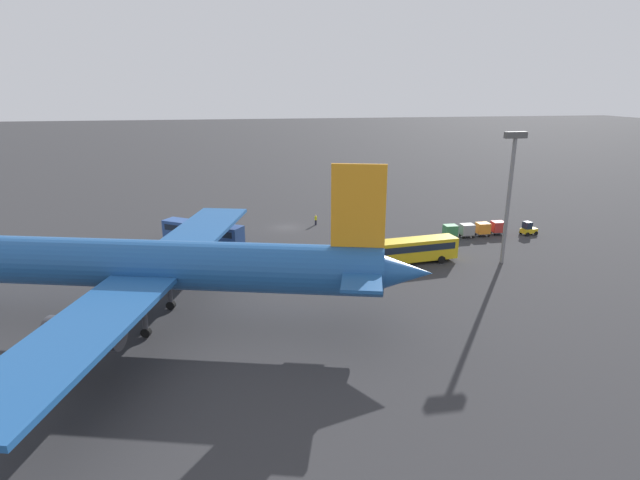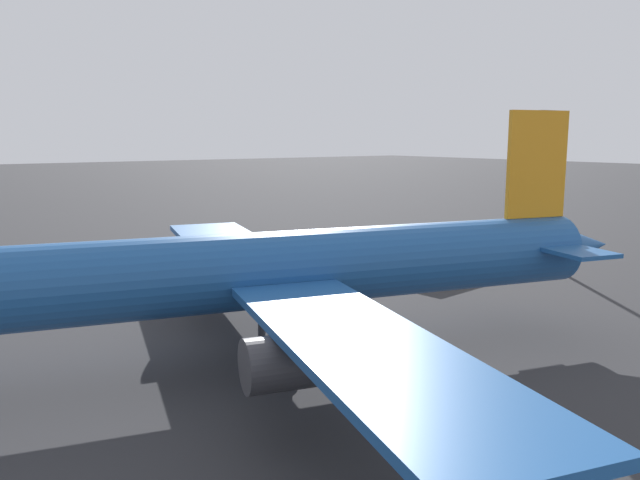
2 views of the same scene
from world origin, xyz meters
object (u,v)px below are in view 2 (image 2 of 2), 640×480
(cargo_cart_orange, at_px, (478,235))
(cargo_cart_red, at_px, (489,233))
(shuttle_bus_far, at_px, (456,253))
(baggage_tug, at_px, (516,232))
(shuttle_bus_near, at_px, (163,263))
(airplane, at_px, (247,273))
(worker_person, at_px, (278,244))
(cargo_cart_grey, at_px, (465,237))
(cargo_cart_green, at_px, (451,239))

(cargo_cart_orange, bearing_deg, cargo_cart_red, -172.75)
(shuttle_bus_far, xyz_separation_m, cargo_cart_red, (-18.12, -10.22, -0.71))
(shuttle_bus_far, bearing_deg, baggage_tug, -164.51)
(shuttle_bus_far, relative_size, cargo_cart_red, 6.24)
(shuttle_bus_near, relative_size, cargo_cart_orange, 5.82)
(airplane, height_order, shuttle_bus_far, airplane)
(airplane, height_order, cargo_cart_orange, airplane)
(worker_person, xyz_separation_m, cargo_cart_grey, (-21.51, 11.18, 0.32))
(shuttle_bus_near, bearing_deg, cargo_cart_grey, -150.99)
(shuttle_bus_far, xyz_separation_m, cargo_cart_orange, (-15.39, -9.87, -0.71))
(shuttle_bus_near, distance_m, worker_person, 19.56)
(cargo_cart_red, xyz_separation_m, cargo_cart_grey, (5.46, 0.62, 0.00))
(cargo_cart_red, distance_m, cargo_cart_orange, 2.75)
(baggage_tug, height_order, worker_person, baggage_tug)
(shuttle_bus_far, bearing_deg, shuttle_bus_near, -32.69)
(cargo_cart_grey, bearing_deg, cargo_cart_green, 0.21)
(airplane, bearing_deg, worker_person, -109.44)
(shuttle_bus_near, height_order, cargo_cart_red, shuttle_bus_near)
(shuttle_bus_near, height_order, worker_person, shuttle_bus_near)
(worker_person, height_order, cargo_cart_red, cargo_cart_red)
(shuttle_bus_near, relative_size, cargo_cart_red, 5.82)
(airplane, xyz_separation_m, baggage_tug, (-54.29, -20.86, -4.96))
(baggage_tug, xyz_separation_m, worker_person, (31.55, -11.55, -0.07))
(shuttle_bus_near, height_order, cargo_cart_orange, shuttle_bus_near)
(shuttle_bus_near, xyz_separation_m, cargo_cart_orange, (-42.22, 3.27, -0.73))
(shuttle_bus_far, distance_m, cargo_cart_green, 13.82)
(shuttle_bus_far, height_order, worker_person, shuttle_bus_far)
(baggage_tug, bearing_deg, cargo_cart_grey, -12.48)
(airplane, bearing_deg, cargo_cart_red, -140.64)
(shuttle_bus_near, distance_m, shuttle_bus_far, 29.88)
(shuttle_bus_far, bearing_deg, airplane, 13.63)
(airplane, relative_size, baggage_tug, 21.19)
(airplane, bearing_deg, shuttle_bus_far, -144.15)
(cargo_cart_red, height_order, cargo_cart_green, same)
(shuttle_bus_far, xyz_separation_m, cargo_cart_grey, (-12.66, -9.59, -0.71))
(airplane, height_order, shuttle_bus_near, airplane)
(airplane, xyz_separation_m, cargo_cart_green, (-41.52, -21.23, -4.71))
(shuttle_bus_near, relative_size, shuttle_bus_far, 0.93)
(airplane, bearing_deg, shuttle_bus_near, -85.25)
(shuttle_bus_near, bearing_deg, shuttle_bus_far, -171.95)
(cargo_cart_grey, distance_m, cargo_cart_green, 2.73)
(shuttle_bus_far, relative_size, baggage_tug, 4.96)
(baggage_tug, height_order, cargo_cart_grey, baggage_tug)
(airplane, bearing_deg, cargo_cart_orange, -139.78)
(cargo_cart_grey, bearing_deg, cargo_cart_red, -173.47)
(airplane, xyz_separation_m, worker_person, (-22.74, -32.41, -5.03))
(baggage_tug, xyz_separation_m, cargo_cart_red, (4.58, -1.00, 0.25))
(baggage_tug, xyz_separation_m, cargo_cart_orange, (7.31, -0.65, 0.25))
(shuttle_bus_near, bearing_deg, baggage_tug, -150.39)
(worker_person, distance_m, cargo_cart_red, 28.96)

